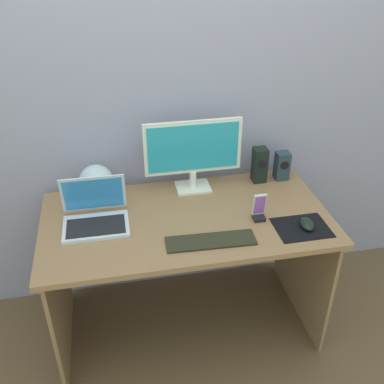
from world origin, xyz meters
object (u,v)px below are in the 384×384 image
speaker_near_monitor (260,165)px  laptop (95,215)px  monitor (193,152)px  fishbowl (96,182)px  speaker_right (282,166)px  mouse (307,224)px  phone_in_dock (259,210)px  keyboard_external (211,241)px

speaker_near_monitor → laptop: 0.91m
monitor → fishbowl: bearing=177.8°
monitor → speaker_right: (0.50, 0.01, -0.14)m
speaker_right → laptop: size_ratio=0.52×
mouse → phone_in_dock: size_ratio=0.72×
speaker_right → speaker_near_monitor: (-0.13, 0.00, 0.02)m
keyboard_external → mouse: mouse is taller
speaker_right → speaker_near_monitor: 0.13m
speaker_near_monitor → monitor: bearing=-178.5°
keyboard_external → speaker_near_monitor: bearing=54.0°
monitor → speaker_right: bearing=1.1°
fishbowl → mouse: (0.95, -0.47, -0.06)m
mouse → speaker_right: bearing=91.4°
speaker_right → monitor: bearing=-178.9°
keyboard_external → mouse: (0.46, 0.02, 0.02)m
laptop → keyboard_external: (0.50, -0.25, -0.04)m
monitor → keyboard_external: (-0.01, -0.47, -0.21)m
mouse → phone_in_dock: phone_in_dock is taller
keyboard_external → fishbowl: bearing=137.3°
speaker_near_monitor → fishbowl: (-0.87, 0.01, -0.01)m
laptop → phone_in_dock: 0.77m
laptop → phone_in_dock: laptop is taller
fishbowl → phone_in_dock: 0.83m
phone_in_dock → monitor: bearing=126.3°
monitor → speaker_near_monitor: (0.37, 0.01, -0.12)m
fishbowl → mouse: bearing=-26.5°
speaker_right → laptop: 1.04m
laptop → keyboard_external: size_ratio=0.76×
speaker_right → keyboard_external: bearing=-136.9°
monitor → mouse: monitor is taller
speaker_near_monitor → speaker_right: bearing=-0.0°
speaker_right → keyboard_external: (-0.51, -0.48, -0.07)m
monitor → fishbowl: (-0.50, 0.02, -0.13)m
fishbowl → speaker_right: bearing=-0.6°
fishbowl → keyboard_external: (0.49, -0.49, -0.08)m
monitor → phone_in_dock: (0.25, -0.34, -0.17)m
speaker_right → laptop: bearing=-167.0°
laptop → fishbowl: bearing=86.8°
fishbowl → phone_in_dock: (0.75, -0.36, -0.04)m
laptop → phone_in_dock: size_ratio=2.19×
laptop → phone_in_dock: bearing=-8.7°
speaker_right → phone_in_dock: (-0.25, -0.35, -0.03)m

